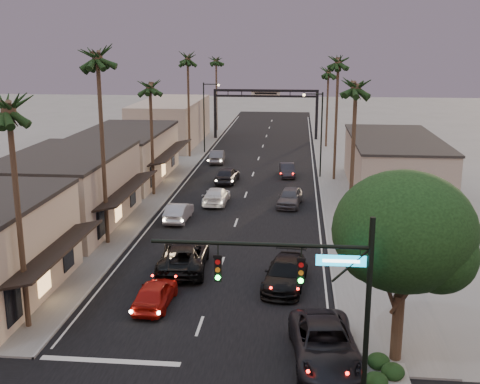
% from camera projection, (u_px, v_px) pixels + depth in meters
% --- Properties ---
extents(ground, '(200.00, 200.00, 0.00)m').
position_uv_depth(ground, '(248.00, 187.00, 59.58)').
color(ground, slate).
rests_on(ground, ground).
extents(road, '(14.00, 120.00, 0.02)m').
position_uv_depth(road, '(252.00, 176.00, 64.40)').
color(road, black).
rests_on(road, ground).
extents(sidewalk_left, '(5.00, 92.00, 0.12)m').
position_uv_depth(sidewalk_left, '(178.00, 161.00, 72.03)').
color(sidewalk_left, slate).
rests_on(sidewalk_left, ground).
extents(sidewalk_right, '(5.00, 92.00, 0.12)m').
position_uv_depth(sidewalk_right, '(338.00, 164.00, 70.25)').
color(sidewalk_right, slate).
rests_on(sidewalk_right, ground).
extents(storefront_mid, '(8.00, 14.00, 5.50)m').
position_uv_depth(storefront_mid, '(67.00, 192.00, 46.61)').
color(storefront_mid, gray).
rests_on(storefront_mid, ground).
extents(storefront_far, '(8.00, 16.00, 5.00)m').
position_uv_depth(storefront_far, '(125.00, 156.00, 62.11)').
color(storefront_far, beige).
rests_on(storefront_far, ground).
extents(storefront_dist, '(8.00, 20.00, 6.00)m').
position_uv_depth(storefront_dist, '(171.00, 122.00, 84.18)').
color(storefront_dist, gray).
rests_on(storefront_dist, ground).
extents(building_right, '(8.00, 18.00, 5.00)m').
position_uv_depth(building_right, '(394.00, 165.00, 57.65)').
color(building_right, gray).
rests_on(building_right, ground).
extents(traffic_signal, '(8.51, 0.22, 7.80)m').
position_uv_depth(traffic_signal, '(319.00, 284.00, 23.06)').
color(traffic_signal, black).
rests_on(traffic_signal, ground).
extents(corner_tree, '(6.20, 6.20, 8.80)m').
position_uv_depth(corner_tree, '(406.00, 236.00, 25.82)').
color(corner_tree, '#38281C').
rests_on(corner_tree, ground).
extents(planter, '(2.20, 2.60, 0.24)m').
position_uv_depth(planter, '(383.00, 384.00, 25.48)').
color(planter, gray).
rests_on(planter, ground).
extents(arch, '(15.20, 0.40, 7.27)m').
position_uv_depth(arch, '(266.00, 101.00, 87.17)').
color(arch, black).
rests_on(arch, ground).
extents(streetlight_right, '(2.13, 0.30, 9.00)m').
position_uv_depth(streetlight_right, '(319.00, 128.00, 62.45)').
color(streetlight_right, black).
rests_on(streetlight_right, ground).
extents(streetlight_left, '(2.13, 0.30, 9.00)m').
position_uv_depth(streetlight_left, '(206.00, 112.00, 76.29)').
color(streetlight_left, black).
rests_on(streetlight_left, ground).
extents(palm_la, '(3.20, 3.20, 13.20)m').
position_uv_depth(palm_la, '(8.00, 101.00, 27.67)').
color(palm_la, '#38281C').
rests_on(palm_la, ground).
extents(palm_lb, '(3.20, 3.20, 15.20)m').
position_uv_depth(palm_lb, '(97.00, 52.00, 39.73)').
color(palm_lb, '#38281C').
rests_on(palm_lb, ground).
extents(palm_lc, '(3.20, 3.20, 12.20)m').
position_uv_depth(palm_lc, '(150.00, 83.00, 53.96)').
color(palm_lc, '#38281C').
rests_on(palm_lc, ground).
extents(palm_ld, '(3.20, 3.20, 14.20)m').
position_uv_depth(palm_ld, '(188.00, 55.00, 71.81)').
color(palm_ld, '#38281C').
rests_on(palm_ld, ground).
extents(palm_ra, '(3.20, 3.20, 13.20)m').
position_uv_depth(palm_ra, '(356.00, 82.00, 40.53)').
color(palm_ra, '#38281C').
rests_on(palm_ra, ground).
extents(palm_rb, '(3.20, 3.20, 14.20)m').
position_uv_depth(palm_rb, '(339.00, 58.00, 59.59)').
color(palm_rb, '#38281C').
rests_on(palm_rb, ground).
extents(palm_rc, '(3.20, 3.20, 12.20)m').
position_uv_depth(palm_rc, '(329.00, 69.00, 79.36)').
color(palm_rc, '#38281C').
rests_on(palm_rc, ground).
extents(palm_far, '(3.20, 3.20, 13.20)m').
position_uv_depth(palm_far, '(216.00, 58.00, 94.22)').
color(palm_far, '#38281C').
rests_on(palm_far, ground).
extents(oncoming_red, '(1.93, 4.46, 1.50)m').
position_uv_depth(oncoming_red, '(155.00, 293.00, 32.79)').
color(oncoming_red, '#9C110B').
rests_on(oncoming_red, ground).
extents(oncoming_pickup, '(3.32, 6.46, 1.74)m').
position_uv_depth(oncoming_pickup, '(184.00, 256.00, 38.01)').
color(oncoming_pickup, black).
rests_on(oncoming_pickup, ground).
extents(oncoming_silver, '(1.73, 4.54, 1.48)m').
position_uv_depth(oncoming_silver, '(179.00, 212.00, 48.39)').
color(oncoming_silver, '#9B9AA0').
rests_on(oncoming_silver, ground).
extents(oncoming_white, '(2.15, 5.04, 1.45)m').
position_uv_depth(oncoming_white, '(216.00, 196.00, 53.48)').
color(oncoming_white, silver).
rests_on(oncoming_white, ground).
extents(oncoming_dgrey, '(2.36, 5.02, 1.66)m').
position_uv_depth(oncoming_dgrey, '(227.00, 175.00, 61.34)').
color(oncoming_dgrey, black).
rests_on(oncoming_dgrey, ground).
extents(oncoming_grey_far, '(1.94, 4.72, 1.52)m').
position_uv_depth(oncoming_grey_far, '(217.00, 156.00, 71.35)').
color(oncoming_grey_far, '#4B4B50').
rests_on(oncoming_grey_far, ground).
extents(curbside_near, '(3.50, 6.51, 1.74)m').
position_uv_depth(curbside_near, '(325.00, 344.00, 27.08)').
color(curbside_near, black).
rests_on(curbside_near, ground).
extents(curbside_black, '(2.92, 5.80, 1.62)m').
position_uv_depth(curbside_black, '(285.00, 274.00, 35.39)').
color(curbside_black, black).
rests_on(curbside_black, ground).
extents(curbside_grey, '(2.46, 4.88, 1.59)m').
position_uv_depth(curbside_grey, '(290.00, 197.00, 52.72)').
color(curbside_grey, '#434247').
rests_on(curbside_grey, ground).
extents(curbside_far, '(1.88, 4.34, 1.39)m').
position_uv_depth(curbside_far, '(287.00, 170.00, 64.15)').
color(curbside_far, black).
rests_on(curbside_far, ground).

